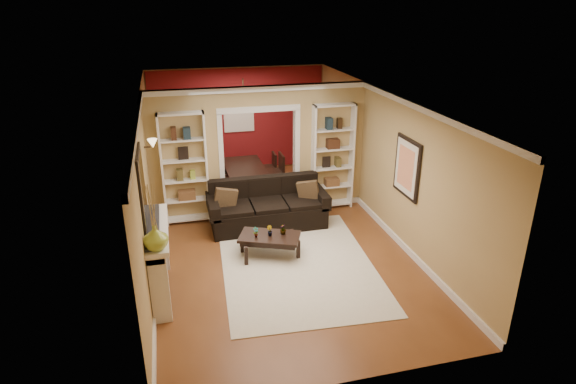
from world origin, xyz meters
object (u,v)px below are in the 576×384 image
object	(u,v)px
coffee_table	(270,245)
bookshelf_left	(185,169)
sofa	(268,204)
bookshelf_right	(332,157)
fireplace	(161,261)
dining_table	(246,178)

from	to	relation	value
coffee_table	bookshelf_left	xyz separation A→B (m)	(-1.33, 1.79, 0.95)
sofa	bookshelf_right	world-z (taller)	bookshelf_right
bookshelf_right	fireplace	size ratio (longest dim) A/B	1.35
sofa	bookshelf_right	bearing A→B (deg)	20.58
coffee_table	dining_table	world-z (taller)	dining_table
sofa	bookshelf_left	size ratio (longest dim) A/B	1.03
sofa	coffee_table	bearing A→B (deg)	-100.46
coffee_table	bookshelf_right	size ratio (longest dim) A/B	0.46
coffee_table	bookshelf_left	bearing A→B (deg)	149.35
sofa	coffee_table	world-z (taller)	sofa
coffee_table	bookshelf_right	bearing A→B (deg)	68.13
bookshelf_right	dining_table	world-z (taller)	bookshelf_right
bookshelf_left	bookshelf_right	distance (m)	3.10
sofa	bookshelf_right	xyz separation A→B (m)	(1.55, 0.58, 0.69)
fireplace	sofa	bearing A→B (deg)	42.95
bookshelf_left	bookshelf_right	xyz separation A→B (m)	(3.10, 0.00, 0.00)
sofa	fireplace	size ratio (longest dim) A/B	1.40
bookshelf_left	bookshelf_right	size ratio (longest dim) A/B	1.00
sofa	bookshelf_left	distance (m)	1.80
dining_table	sofa	bearing A→B (deg)	-177.55
sofa	dining_table	size ratio (longest dim) A/B	1.44
bookshelf_right	dining_table	size ratio (longest dim) A/B	1.39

